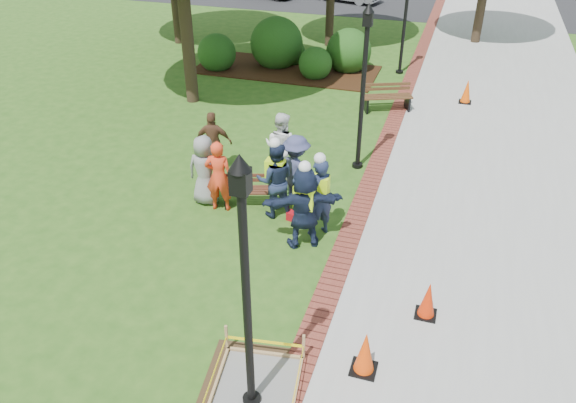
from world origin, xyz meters
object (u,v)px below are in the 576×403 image
(hivis_worker_c, at_px, (275,178))
(bench_near, at_px, (251,196))
(hivis_worker_a, at_px, (304,205))
(hivis_worker_b, at_px, (319,195))
(wet_concrete_pad, at_px, (252,390))
(lamp_near, at_px, (245,276))
(cone_front, at_px, (365,353))

(hivis_worker_c, bearing_deg, bench_near, 162.37)
(hivis_worker_a, distance_m, hivis_worker_b, 0.52)
(wet_concrete_pad, bearing_deg, hivis_worker_a, 95.53)
(lamp_near, relative_size, hivis_worker_b, 2.15)
(wet_concrete_pad, xyz_separation_m, lamp_near, (-0.01, -0.02, 2.25))
(hivis_worker_a, relative_size, hivis_worker_c, 1.03)
(hivis_worker_b, bearing_deg, lamp_near, -87.36)
(hivis_worker_c, bearing_deg, cone_front, -54.45)
(bench_near, height_order, hivis_worker_c, hivis_worker_c)
(hivis_worker_b, bearing_deg, wet_concrete_pad, -87.25)
(hivis_worker_b, xyz_separation_m, hivis_worker_c, (-1.12, 0.44, -0.01))
(lamp_near, bearing_deg, cone_front, 36.59)
(cone_front, xyz_separation_m, hivis_worker_c, (-2.85, 3.99, 0.57))
(bench_near, height_order, cone_front, cone_front)
(wet_concrete_pad, bearing_deg, bench_near, 110.97)
(bench_near, height_order, hivis_worker_b, hivis_worker_b)
(bench_near, distance_m, cone_front, 5.50)
(wet_concrete_pad, relative_size, hivis_worker_c, 1.28)
(wet_concrete_pad, xyz_separation_m, cone_front, (1.51, 1.10, 0.17))
(lamp_near, distance_m, hivis_worker_a, 4.46)
(lamp_near, xyz_separation_m, hivis_worker_a, (-0.39, 4.19, -1.49))
(cone_front, bearing_deg, wet_concrete_pad, -143.82)
(wet_concrete_pad, distance_m, lamp_near, 2.25)
(bench_near, height_order, hivis_worker_a, hivis_worker_a)
(cone_front, bearing_deg, lamp_near, -143.41)
(lamp_near, distance_m, hivis_worker_c, 5.50)
(wet_concrete_pad, height_order, bench_near, bench_near)
(hivis_worker_c, bearing_deg, hivis_worker_a, -44.58)
(lamp_near, bearing_deg, hivis_worker_b, 92.64)
(hivis_worker_a, bearing_deg, cone_front, -58.06)
(hivis_worker_b, bearing_deg, bench_near, 159.99)
(bench_near, relative_size, lamp_near, 0.34)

